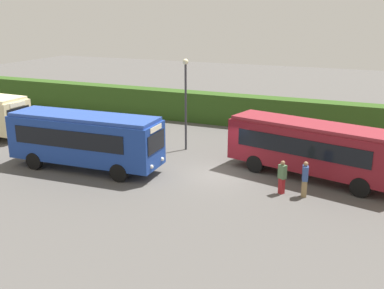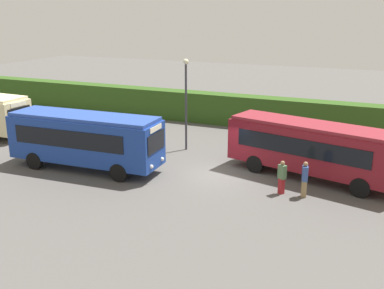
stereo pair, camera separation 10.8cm
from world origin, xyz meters
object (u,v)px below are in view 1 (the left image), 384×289
object	(u,v)px
person_center	(305,178)
lamppost	(186,94)
bus_maroon	(314,147)
traffic_cone	(119,120)
bus_blue	(85,138)
person_left	(282,176)

from	to	relation	value
person_center	lamppost	world-z (taller)	lamppost
bus_maroon	person_center	world-z (taller)	bus_maroon
traffic_cone	bus_maroon	bearing A→B (deg)	-21.39
person_center	lamppost	xyz separation A→B (m)	(-8.50, 4.88, 2.69)
lamppost	traffic_cone	bearing A→B (deg)	151.25
traffic_cone	lamppost	size ratio (longest dim) A/B	0.10
bus_blue	traffic_cone	xyz separation A→B (m)	(-4.02, 9.93, -1.54)
bus_maroon	person_center	xyz separation A→B (m)	(0.05, -2.78, -0.80)
bus_blue	bus_maroon	distance (m)	12.68
bus_maroon	traffic_cone	world-z (taller)	bus_maroon
bus_blue	traffic_cone	bearing A→B (deg)	109.58
bus_maroon	lamppost	world-z (taller)	lamppost
person_center	traffic_cone	xyz separation A→B (m)	(-16.23, 9.12, -0.66)
bus_maroon	lamppost	bearing A→B (deg)	179.86
bus_blue	person_left	distance (m)	11.18
person_left	person_center	bearing A→B (deg)	-55.15
bus_maroon	person_left	size ratio (longest dim) A/B	5.64
person_left	person_center	size ratio (longest dim) A/B	0.95
person_left	bus_maroon	bearing A→B (deg)	12.05
person_left	traffic_cone	size ratio (longest dim) A/B	2.88
bus_maroon	lamppost	xyz separation A→B (m)	(-8.45, 2.10, 1.89)
person_center	traffic_cone	distance (m)	18.63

